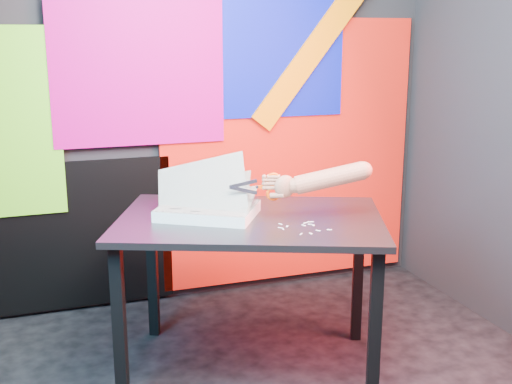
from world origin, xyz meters
name	(u,v)px	position (x,y,z in m)	size (l,w,h in m)	color
room	(275,93)	(0.00, 0.00, 1.35)	(3.01, 3.01, 2.71)	black
backdrop	(195,141)	(0.06, 1.46, 0.96)	(2.88, 0.05, 2.08)	red
work_table	(250,237)	(0.08, 0.52, 0.66)	(1.39, 1.17, 0.75)	black
printout_stack	(208,210)	(-0.10, 0.60, 0.78)	(0.52, 0.48, 0.31)	white
scissors	(270,187)	(0.15, 0.45, 0.90)	(0.22, 0.07, 0.13)	silver
hand_forearm	(322,179)	(0.37, 0.38, 0.93)	(0.46, 0.18, 0.16)	#BA7853
paper_clippings	(304,227)	(0.25, 0.30, 0.75)	(0.21, 0.19, 0.00)	silver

